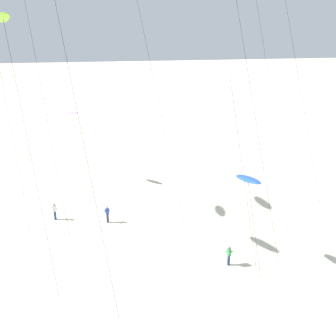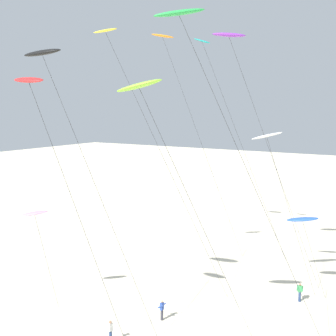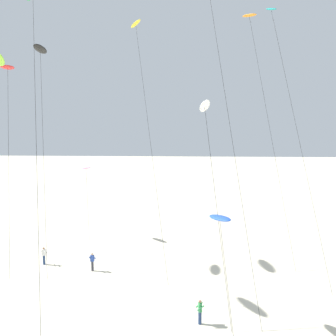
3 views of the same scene
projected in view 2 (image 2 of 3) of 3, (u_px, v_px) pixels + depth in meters
ground_plane at (250, 316)px, 37.98m from camera, size 260.00×260.00×0.00m
kite_black at (43, 54)px, 32.26m from camera, size 3.64×9.50×21.14m
kite_pink at (35, 214)px, 38.97m from camera, size 1.91×2.84×8.44m
kite_teal at (205, 49)px, 50.72m from camera, size 3.96×9.98×24.47m
kite_white at (267, 138)px, 41.07m from camera, size 2.15×5.83×14.91m
kite_lime at (140, 88)px, 28.13m from camera, size 3.91×9.45×18.80m
kite_blue at (303, 220)px, 41.13m from camera, size 1.78×3.54×7.43m
kite_orange at (164, 39)px, 51.70m from camera, size 4.21×10.05×25.12m
kite_purple at (230, 37)px, 42.37m from camera, size 4.37×9.82×23.78m
kite_yellow at (109, 38)px, 40.90m from camera, size 4.81×11.40×23.96m
kite_red at (30, 83)px, 29.47m from camera, size 2.87×7.62×19.04m
kite_green at (180, 16)px, 29.93m from camera, size 5.07×11.34×23.45m
kite_flyer_nearest at (162, 309)px, 37.23m from camera, size 0.54×0.51×1.67m
kite_flyer_middle at (300, 292)px, 40.75m from camera, size 0.60×0.62×1.67m
kite_flyer_furthest at (110, 331)px, 33.71m from camera, size 0.61×0.59×1.67m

